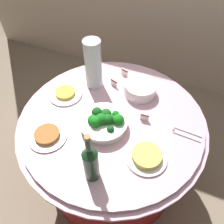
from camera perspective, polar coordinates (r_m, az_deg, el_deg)
The scene contains 13 objects.
ground_plane at distance 2.01m, azimuth 0.00°, elevation -14.88°, with size 6.00×6.00×0.00m, color gray.
buffet_table at distance 1.68m, azimuth 0.00°, elevation -9.28°, with size 1.16×1.16×0.74m.
broccoli_bowl at distance 1.30m, azimuth -2.15°, elevation -2.48°, with size 0.28×0.28×0.12m.
plate_stack at distance 1.51m, azimuth 7.05°, elevation 5.77°, with size 0.21×0.21×0.08m.
wine_bottle at distance 1.07m, azimuth -5.33°, elevation -12.42°, with size 0.07×0.07×0.34m.
decorative_fruit_vase at distance 1.49m, azimuth -4.68°, elevation 11.22°, with size 0.11×0.11×0.34m.
serving_tongs at distance 1.37m, azimuth 17.98°, elevation -5.26°, with size 0.17×0.05×0.01m.
food_plate_peanuts at distance 1.34m, azimuth -15.83°, elevation -5.63°, with size 0.22×0.22×0.04m.
food_plate_noodles at distance 1.22m, azimuth 8.63°, elevation -10.91°, with size 0.22×0.22×0.04m.
food_plate_fried_egg at distance 1.54m, azimuth -11.56°, elevation 4.53°, with size 0.22×0.22×0.03m.
label_placard_front at distance 1.64m, azimuth 3.22°, elevation 9.95°, with size 0.05×0.02×0.05m.
label_placard_mid at distance 1.36m, azimuth 8.16°, elevation -1.18°, with size 0.05×0.01×0.05m.
label_placard_rear at distance 1.56m, azimuth 0.51°, elevation 7.38°, with size 0.05×0.03×0.05m.
Camera 1 is at (0.33, -0.81, 1.81)m, focal length 36.59 mm.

